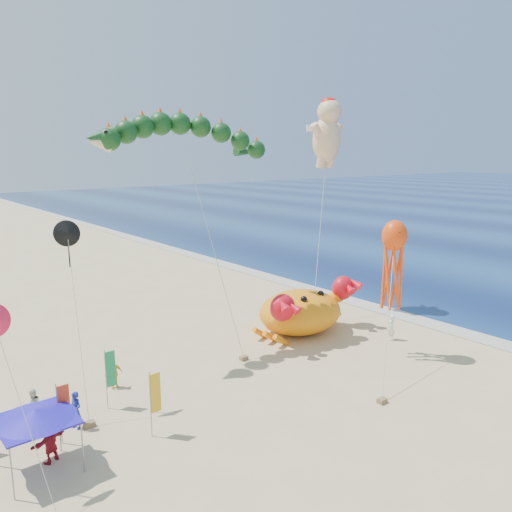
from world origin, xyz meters
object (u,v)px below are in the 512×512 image
(crab_inflatable, at_px, (302,310))
(cherub_kite, at_px, (327,131))
(dragon_kite, at_px, (183,141))
(octopus_kite, at_px, (393,258))
(canopy_blue, at_px, (36,415))

(crab_inflatable, distance_m, cherub_kite, 14.77)
(crab_inflatable, distance_m, dragon_kite, 14.53)
(crab_inflatable, height_order, octopus_kite, octopus_kite)
(crab_inflatable, relative_size, cherub_kite, 0.51)
(dragon_kite, distance_m, octopus_kite, 15.19)
(dragon_kite, bearing_deg, crab_inflatable, -23.42)
(cherub_kite, distance_m, octopus_kite, 13.85)
(cherub_kite, bearing_deg, dragon_kite, -178.50)
(cherub_kite, relative_size, octopus_kite, 1.96)
(crab_inflatable, bearing_deg, octopus_kite, -76.88)
(dragon_kite, height_order, octopus_kite, dragon_kite)
(crab_inflatable, xyz_separation_m, dragon_kite, (-7.58, 3.28, 11.95))
(canopy_blue, bearing_deg, dragon_kite, 33.41)
(crab_inflatable, relative_size, dragon_kite, 0.58)
(cherub_kite, xyz_separation_m, octopus_kite, (-4.62, -10.15, -8.21))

